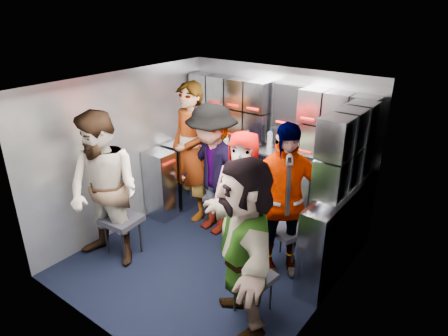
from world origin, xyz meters
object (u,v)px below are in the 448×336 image
Objects in this scene: attendant_arc_a at (105,192)px; attendant_arc_c at (243,193)px; jump_seat_near_right at (253,279)px; jump_seat_mid_right at (288,232)px; attendant_arc_d at (282,201)px; attendant_arc_b at (212,170)px; attendant_standing at (190,152)px; jump_seat_near_left at (122,222)px; jump_seat_center at (251,211)px; jump_seat_mid_left at (221,198)px; attendant_arc_e at (244,246)px.

attendant_arc_c is (1.08, 1.16, -0.15)m from attendant_arc_a.
attendant_arc_a is (-1.80, -0.31, 0.53)m from jump_seat_near_right.
attendant_arc_d is at bearing -90.00° from jump_seat_mid_right.
attendant_arc_b is at bearing 126.96° from attendant_arc_d.
attendant_standing is 1.09× the size of attendant_arc_d.
attendant_arc_d is (1.67, 0.87, 0.45)m from jump_seat_near_left.
attendant_arc_b reaches higher than attendant_arc_c.
attendant_arc_a reaches higher than attendant_arc_b.
attendant_arc_b reaches higher than jump_seat_center.
jump_seat_center is 1.17m from attendant_standing.
jump_seat_center is 0.34× the size of attendant_arc_c.
jump_seat_mid_right is 0.69m from attendant_arc_c.
jump_seat_near_left is 1.33m from attendant_standing.
jump_seat_near_right is 1.90m from attendant_arc_a.
jump_seat_near_left is 1.37m from jump_seat_mid_left.
jump_seat_center is at bearing 40.99° from attendant_arc_a.
jump_seat_near_right is 0.50m from attendant_arc_e.
jump_seat_center is 0.27× the size of attendant_standing.
jump_seat_near_left is at bearing -112.57° from jump_seat_mid_left.
attendant_arc_b is at bearing 178.03° from jump_seat_mid_right.
attendant_arc_a is at bearing 169.80° from attendant_arc_d.
attendant_arc_a is at bearing -135.01° from attendant_arc_e.
jump_seat_near_left is at bearing -80.59° from attendant_standing.
attendant_arc_d is at bearing -30.06° from attendant_arc_c.
attendant_standing is (-1.64, 0.18, 0.56)m from jump_seat_mid_right.
jump_seat_near_right is (0.72, -1.03, -0.05)m from jump_seat_center.
attendant_arc_d is (1.67, 1.05, -0.03)m from attendant_arc_a.
attendant_arc_d is (1.64, -0.36, -0.08)m from attendant_standing.
jump_seat_near_left reaches higher than jump_seat_mid_left.
jump_seat_near_right is at bearing -20.66° from attendant_standing.
attendant_arc_c is (1.04, -0.24, -0.20)m from attendant_standing.
jump_seat_mid_left is 0.50m from attendant_arc_b.
attendant_arc_e is at bearing -90.00° from jump_seat_near_right.
jump_seat_near_left is 1.49m from attendant_arc_c.
attendant_arc_c is at bearing 36.90° from attendant_arc_a.
jump_seat_near_right is at bearing 4.01° from jump_seat_near_left.
attendant_arc_b reaches higher than attendant_arc_e.
jump_seat_center is at bearing 124.88° from jump_seat_near_right.
attendant_standing is at bearing 148.18° from jump_seat_near_right.
jump_seat_center is 1.26m from jump_seat_near_right.
attendant_arc_a is 1.05× the size of attendant_arc_b.
attendant_arc_c is 0.89× the size of attendant_arc_e.
jump_seat_mid_right is 0.51m from attendant_arc_d.
jump_seat_mid_right is 0.93m from jump_seat_near_right.
attendant_arc_d is (1.15, -0.40, 0.48)m from jump_seat_mid_left.
attendant_arc_b is 1.71m from attendant_arc_e.
attendant_arc_e is (0.13, -0.92, -0.03)m from attendant_arc_d.
jump_seat_near_right is at bearing -82.01° from jump_seat_mid_right.
jump_seat_near_left is 1.97m from jump_seat_mid_right.
jump_seat_mid_left is at bearing 59.91° from attendant_arc_a.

